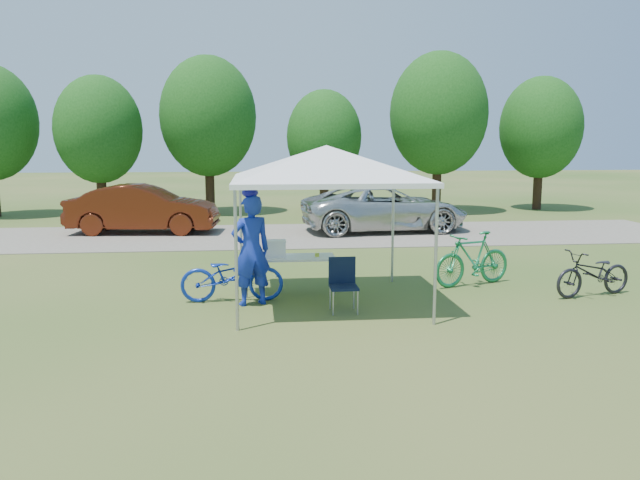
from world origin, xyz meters
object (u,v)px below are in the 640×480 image
object	(u,v)px
cooler	(274,248)
bike_blue	(232,275)
minivan	(385,208)
sedan	(143,209)
bike_dark	(594,273)
folding_table	(289,259)
bike_green	(473,259)
folding_chair	(343,280)
cyclist	(251,250)

from	to	relation	value
cooler	bike_blue	world-z (taller)	cooler
cooler	bike_blue	size ratio (longest dim) A/B	0.24
minivan	sedan	xyz separation A→B (m)	(-7.45, 0.35, 0.02)
bike_dark	sedan	size ratio (longest dim) A/B	0.36
folding_table	cooler	size ratio (longest dim) A/B	3.91
folding_table	minivan	distance (m)	8.51
bike_green	bike_dark	size ratio (longest dim) A/B	1.08
folding_chair	cooler	distance (m)	1.74
folding_chair	bike_green	bearing A→B (deg)	29.34
bike_blue	bike_dark	size ratio (longest dim) A/B	1.10
bike_green	minivan	xyz separation A→B (m)	(-0.19, 7.53, 0.21)
cooler	bike_dark	world-z (taller)	cooler
cooler	cyclist	xyz separation A→B (m)	(-0.42, -0.77, 0.11)
folding_table	cyclist	world-z (taller)	cyclist
folding_chair	bike_blue	xyz separation A→B (m)	(-1.85, 0.80, -0.05)
folding_table	bike_dark	bearing A→B (deg)	-8.44
sedan	folding_chair	bearing A→B (deg)	-148.03
cyclist	bike_blue	distance (m)	0.64
sedan	bike_blue	bearing A→B (deg)	-156.08
cooler	sedan	xyz separation A→B (m)	(-3.77, 8.15, -0.09)
bike_blue	bike_green	world-z (taller)	bike_green
cooler	sedan	world-z (taller)	sedan
folding_table	bike_green	size ratio (longest dim) A/B	0.95
folding_chair	cooler	size ratio (longest dim) A/B	2.07
folding_chair	minivan	bearing A→B (deg)	73.88
folding_table	sedan	bearing A→B (deg)	116.40
cyclist	bike_green	size ratio (longest dim) A/B	1.08
bike_blue	folding_table	bearing A→B (deg)	-64.34
minivan	bike_dark	bearing A→B (deg)	-171.43
bike_green	cyclist	bearing A→B (deg)	-96.04
folding_chair	bike_dark	distance (m)	4.70
folding_chair	cyclist	xyz separation A→B (m)	(-1.51, 0.54, 0.43)
cyclist	bike_dark	world-z (taller)	cyclist
bike_blue	folding_chair	bearing A→B (deg)	-114.08
sedan	folding_table	bearing A→B (deg)	-148.82
bike_blue	bike_dark	xyz separation A→B (m)	(6.53, -0.30, -0.04)
bike_blue	minivan	world-z (taller)	minivan
bike_blue	minivan	size ratio (longest dim) A/B	0.35
bike_blue	bike_green	size ratio (longest dim) A/B	1.02
cyclist	bike_blue	world-z (taller)	cyclist
bike_blue	bike_green	xyz separation A→B (m)	(4.64, 0.78, 0.06)
folding_chair	minivan	xyz separation A→B (m)	(2.59, 9.11, 0.21)
cyclist	bike_blue	size ratio (longest dim) A/B	1.06
bike_green	minivan	bearing A→B (deg)	161.82
cooler	bike_blue	xyz separation A→B (m)	(-0.76, -0.52, -0.38)
cooler	minivan	world-z (taller)	minivan
folding_table	bike_blue	distance (m)	1.17
minivan	cooler	bearing A→B (deg)	149.68
bike_green	bike_dark	bearing A→B (deg)	40.59
folding_table	minivan	world-z (taller)	minivan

